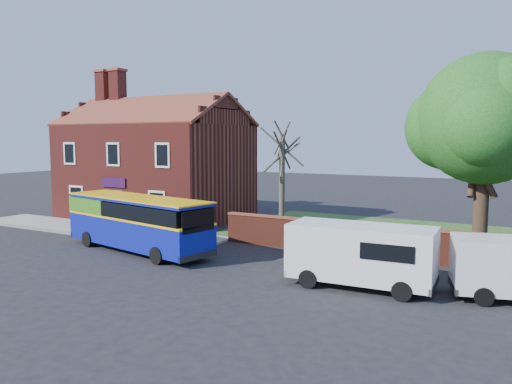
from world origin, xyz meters
The scene contains 10 objects.
ground centered at (0.00, 0.00, 0.00)m, with size 120.00×120.00×0.00m, color black.
pavement centered at (-7.00, 5.75, 0.06)m, with size 18.00×3.50×0.12m, color gray.
kerb centered at (-7.00, 4.00, 0.07)m, with size 18.00×0.15×0.14m, color slate.
grass_strip centered at (13.00, 13.00, 0.02)m, with size 26.00×12.00×0.04m, color #426B28.
shop_building centered at (-7.02, 11.50, 3.41)m, with size 12.30×8.13×10.50m.
boundary_wall centered at (13.00, 7.00, 0.81)m, with size 22.00×0.38×1.60m.
bus centered at (-0.92, 2.70, 1.55)m, with size 9.16×3.94×2.72m.
van_near centered at (10.89, 2.15, 1.32)m, with size 5.44×2.43×2.35m.
large_tree centered at (14.29, 10.54, 6.30)m, with size 7.89×6.24×9.62m.
bare_tree centered at (3.86, 9.67, 3.21)m, with size 2.35×2.79×6.26m.
Camera 1 is at (16.38, -15.73, 5.52)m, focal length 35.00 mm.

